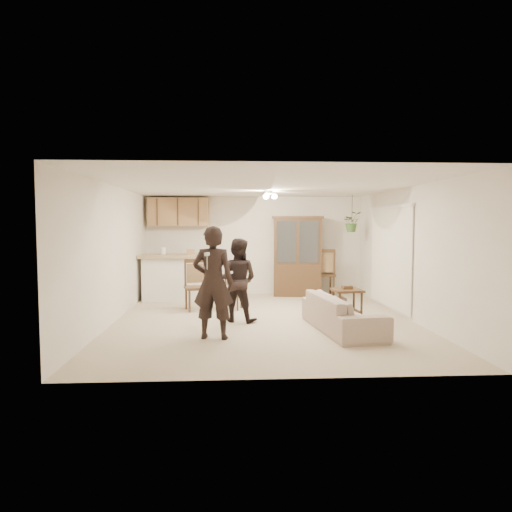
{
  "coord_description": "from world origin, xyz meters",
  "views": [
    {
      "loc": [
        -0.61,
        -8.41,
        1.8
      ],
      "look_at": [
        -0.12,
        0.4,
        1.18
      ],
      "focal_mm": 32.0,
      "sensor_mm": 36.0,
      "label": 1
    }
  ],
  "objects": [
    {
      "name": "ceiling_fixture",
      "position": [
        0.2,
        1.2,
        2.4
      ],
      "size": [
        0.36,
        0.36,
        0.2
      ],
      "primitive_type": null,
      "color": "#FBECBC",
      "rests_on": "ceiling"
    },
    {
      "name": "plant_cord",
      "position": [
        2.3,
        2.4,
        2.17
      ],
      "size": [
        0.01,
        0.01,
        0.65
      ],
      "primitive_type": "cylinder",
      "color": "#29231E",
      "rests_on": "ceiling"
    },
    {
      "name": "chair_bar",
      "position": [
        -1.31,
        1.08,
        0.3
      ],
      "size": [
        0.58,
        0.58,
        1.06
      ],
      "rotation": [
        0.0,
        0.0,
        0.27
      ],
      "color": "#382014",
      "rests_on": "floor"
    },
    {
      "name": "adult",
      "position": [
        -0.88,
        -1.32,
        0.9
      ],
      "size": [
        0.72,
        0.54,
        1.8
      ],
      "primitive_type": "imported",
      "rotation": [
        0.0,
        0.0,
        2.97
      ],
      "color": "black",
      "rests_on": "floor"
    },
    {
      "name": "wall_front",
      "position": [
        0.0,
        -3.25,
        1.25
      ],
      "size": [
        5.5,
        0.02,
        2.5
      ],
      "primitive_type": "cube",
      "color": "silver",
      "rests_on": "ground"
    },
    {
      "name": "upper_cabinets",
      "position": [
        -1.9,
        3.07,
        2.1
      ],
      "size": [
        1.5,
        0.34,
        0.7
      ],
      "primitive_type": "cube",
      "color": "#996B42",
      "rests_on": "wall_back"
    },
    {
      "name": "floor",
      "position": [
        0.0,
        0.0,
        0.0
      ],
      "size": [
        6.5,
        6.5,
        0.0
      ],
      "primitive_type": "plane",
      "color": "#BDB18F",
      "rests_on": "ground"
    },
    {
      "name": "controller_adult",
      "position": [
        -0.95,
        -1.73,
        1.36
      ],
      "size": [
        0.07,
        0.16,
        0.05
      ],
      "primitive_type": "cube",
      "rotation": [
        0.0,
        0.0,
        2.97
      ],
      "color": "white",
      "rests_on": "adult"
    },
    {
      "name": "wall_back",
      "position": [
        0.0,
        3.25,
        1.25
      ],
      "size": [
        5.5,
        0.02,
        2.5
      ],
      "primitive_type": "cube",
      "color": "silver",
      "rests_on": "ground"
    },
    {
      "name": "sofa",
      "position": [
        1.27,
        -0.89,
        0.37
      ],
      "size": [
        0.96,
        1.95,
        0.73
      ],
      "primitive_type": "imported",
      "rotation": [
        0.0,
        0.0,
        1.7
      ],
      "color": "#C2B29F",
      "rests_on": "floor"
    },
    {
      "name": "bar_top",
      "position": [
        -1.85,
        2.35,
        1.05
      ],
      "size": [
        1.75,
        0.7,
        0.08
      ],
      "primitive_type": "cube",
      "color": "tan",
      "rests_on": "breakfast_bar"
    },
    {
      "name": "ceiling",
      "position": [
        0.0,
        0.0,
        2.5
      ],
      "size": [
        5.5,
        6.5,
        0.02
      ],
      "primitive_type": "cube",
      "color": "white",
      "rests_on": "wall_back"
    },
    {
      "name": "chair_hutch_right",
      "position": [
        1.74,
        2.92,
        0.33
      ],
      "size": [
        0.54,
        0.54,
        1.18
      ],
      "rotation": [
        0.0,
        0.0,
        3.1
      ],
      "color": "#382014",
      "rests_on": "floor"
    },
    {
      "name": "breakfast_bar",
      "position": [
        -1.85,
        2.35,
        0.5
      ],
      "size": [
        1.6,
        0.55,
        1.0
      ],
      "primitive_type": "cube",
      "color": "white",
      "rests_on": "floor"
    },
    {
      "name": "vertical_blinds",
      "position": [
        2.71,
        0.9,
        1.1
      ],
      "size": [
        0.06,
        2.3,
        2.1
      ],
      "primitive_type": null,
      "color": "white",
      "rests_on": "wall_right"
    },
    {
      "name": "hanging_plant",
      "position": [
        2.3,
        2.4,
        1.85
      ],
      "size": [
        0.43,
        0.37,
        0.48
      ],
      "primitive_type": "imported",
      "color": "#2D5722",
      "rests_on": "ceiling"
    },
    {
      "name": "controller_child",
      "position": [
        -0.61,
        -0.39,
        0.94
      ],
      "size": [
        0.09,
        0.14,
        0.04
      ],
      "primitive_type": "cube",
      "rotation": [
        0.0,
        0.0,
        2.77
      ],
      "color": "white",
      "rests_on": "child"
    },
    {
      "name": "child",
      "position": [
        -0.48,
        -0.05,
        0.68
      ],
      "size": [
        0.8,
        0.72,
        1.35
      ],
      "primitive_type": "imported",
      "rotation": [
        0.0,
        0.0,
        2.77
      ],
      "color": "black",
      "rests_on": "floor"
    },
    {
      "name": "wall_left",
      "position": [
        -2.75,
        0.0,
        1.25
      ],
      "size": [
        0.02,
        6.5,
        2.5
      ],
      "primitive_type": "cube",
      "color": "silver",
      "rests_on": "ground"
    },
    {
      "name": "china_hutch",
      "position": [
        1.07,
        2.87,
        0.99
      ],
      "size": [
        1.33,
        0.7,
        2.0
      ],
      "rotation": [
        0.0,
        0.0,
        -0.17
      ],
      "color": "#382014",
      "rests_on": "floor"
    },
    {
      "name": "side_table",
      "position": [
        1.58,
        0.0,
        0.3
      ],
      "size": [
        0.56,
        0.56,
        0.64
      ],
      "rotation": [
        0.0,
        0.0,
        0.07
      ],
      "color": "#382014",
      "rests_on": "floor"
    },
    {
      "name": "chair_hutch_left",
      "position": [
        -0.59,
        1.16,
        0.26
      ],
      "size": [
        0.5,
        0.5,
        0.93
      ],
      "rotation": [
        0.0,
        0.0,
        -0.25
      ],
      "color": "#382014",
      "rests_on": "floor"
    },
    {
      "name": "wall_right",
      "position": [
        2.75,
        0.0,
        1.25
      ],
      "size": [
        0.02,
        6.5,
        2.5
      ],
      "primitive_type": "cube",
      "color": "silver",
      "rests_on": "ground"
    }
  ]
}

